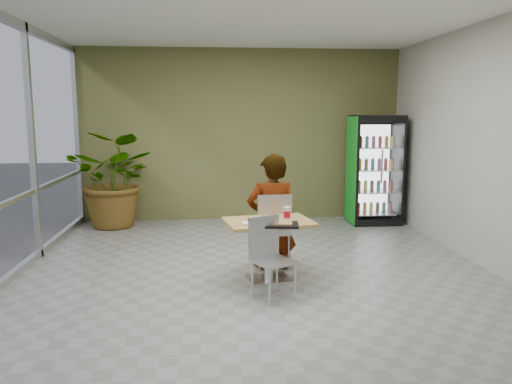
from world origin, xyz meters
The scene contains 12 objects.
ground centered at (0.00, 0.00, 0.00)m, with size 7.00×7.00×0.00m, color gray.
room_envelope centered at (0.00, 0.00, 1.60)m, with size 6.00×7.00×3.20m, color beige, non-canonical shape.
dining_table centered at (0.12, -0.15, 0.54)m, with size 1.12×0.87×0.75m.
chair_far centered at (0.23, 0.34, 0.58)m, with size 0.48×0.48×1.00m.
chair_near centered at (0.06, -0.65, 0.52)m, with size 0.54×0.54×0.89m.
seated_woman centered at (0.22, 0.39, 0.60)m, with size 0.67×0.43×1.80m, color black.
pizza_plate centered at (0.01, -0.04, 0.77)m, with size 0.29×0.30×0.03m.
soda_cup centered at (0.34, -0.13, 0.83)m, with size 0.09×0.09×0.16m.
napkin_stack centered at (-0.12, -0.32, 0.76)m, with size 0.15×0.15×0.02m, color white.
cafeteria_tray centered at (0.20, -0.44, 0.76)m, with size 0.43×0.32×0.02m, color black.
beverage_fridge centered at (2.42, 2.92, 0.99)m, with size 0.90×0.69×1.97m.
potted_plant centered at (-2.24, 3.01, 0.85)m, with size 1.53×1.32×1.70m, color #2F6026.
Camera 1 is at (-0.54, -5.92, 2.02)m, focal length 35.00 mm.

